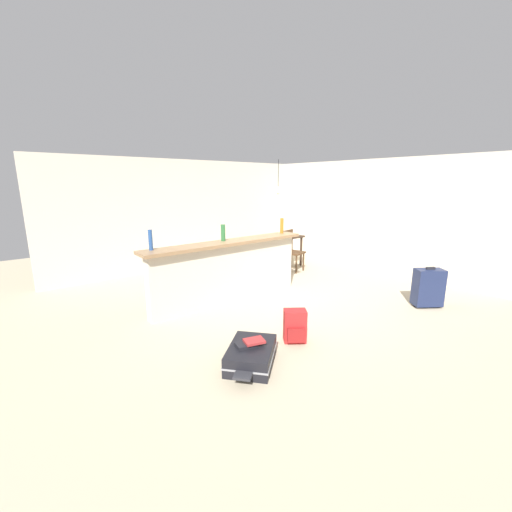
# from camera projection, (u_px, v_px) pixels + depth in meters

# --- Properties ---
(ground_plane) EXTENTS (13.00, 13.00, 0.05)m
(ground_plane) POSITION_uv_depth(u_px,v_px,m) (278.00, 298.00, 5.78)
(ground_plane) COLOR #BCAD8E
(wall_back) EXTENTS (6.60, 0.10, 2.50)m
(wall_back) POSITION_uv_depth(u_px,v_px,m) (192.00, 214.00, 7.80)
(wall_back) COLOR beige
(wall_back) RESTS_ON ground_plane
(wall_right) EXTENTS (0.10, 6.00, 2.50)m
(wall_right) POSITION_uv_depth(u_px,v_px,m) (365.00, 215.00, 7.61)
(wall_right) COLOR beige
(wall_right) RESTS_ON ground_plane
(partition_half_wall) EXTENTS (2.80, 0.20, 0.99)m
(partition_half_wall) POSITION_uv_depth(u_px,v_px,m) (229.00, 273.00, 5.48)
(partition_half_wall) COLOR beige
(partition_half_wall) RESTS_ON ground_plane
(bar_countertop) EXTENTS (2.96, 0.40, 0.05)m
(bar_countertop) POSITION_uv_depth(u_px,v_px,m) (228.00, 243.00, 5.36)
(bar_countertop) COLOR #93704C
(bar_countertop) RESTS_ON partition_half_wall
(bottle_blue) EXTENTS (0.06, 0.06, 0.29)m
(bottle_blue) POSITION_uv_depth(u_px,v_px,m) (150.00, 240.00, 4.61)
(bottle_blue) COLOR #284C89
(bottle_blue) RESTS_ON bar_countertop
(bottle_green) EXTENTS (0.07, 0.07, 0.27)m
(bottle_green) POSITION_uv_depth(u_px,v_px,m) (223.00, 233.00, 5.35)
(bottle_green) COLOR #2D6B38
(bottle_green) RESTS_ON bar_countertop
(bottle_amber) EXTENTS (0.06, 0.06, 0.29)m
(bottle_amber) POSITION_uv_depth(u_px,v_px,m) (282.00, 226.00, 6.15)
(bottle_amber) COLOR #9E661E
(bottle_amber) RESTS_ON bar_countertop
(dining_table) EXTENTS (1.10, 0.80, 0.74)m
(dining_table) POSITION_uv_depth(u_px,v_px,m) (277.00, 240.00, 7.78)
(dining_table) COLOR #332319
(dining_table) RESTS_ON ground_plane
(dining_chair_near_partition) EXTENTS (0.48, 0.48, 0.93)m
(dining_chair_near_partition) POSITION_uv_depth(u_px,v_px,m) (291.00, 248.00, 7.41)
(dining_chair_near_partition) COLOR #4C331E
(dining_chair_near_partition) RESTS_ON ground_plane
(pendant_lamp) EXTENTS (0.34, 0.34, 0.79)m
(pendant_lamp) POSITION_uv_depth(u_px,v_px,m) (278.00, 189.00, 7.57)
(pendant_lamp) COLOR black
(suitcase_flat_black) EXTENTS (0.85, 0.82, 0.22)m
(suitcase_flat_black) POSITION_uv_depth(u_px,v_px,m) (251.00, 355.00, 3.62)
(suitcase_flat_black) COLOR black
(suitcase_flat_black) RESTS_ON ground_plane
(suitcase_upright_navy) EXTENTS (0.50, 0.45, 0.67)m
(suitcase_upright_navy) POSITION_uv_depth(u_px,v_px,m) (428.00, 287.00, 5.26)
(suitcase_upright_navy) COLOR #1E284C
(suitcase_upright_navy) RESTS_ON ground_plane
(backpack_red) EXTENTS (0.34, 0.33, 0.42)m
(backpack_red) POSITION_uv_depth(u_px,v_px,m) (295.00, 327.00, 4.13)
(backpack_red) COLOR red
(backpack_red) RESTS_ON ground_plane
(book_stack) EXTENTS (0.34, 0.26, 0.07)m
(book_stack) POSITION_uv_depth(u_px,v_px,m) (249.00, 343.00, 3.60)
(book_stack) COLOR black
(book_stack) RESTS_ON suitcase_flat_black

